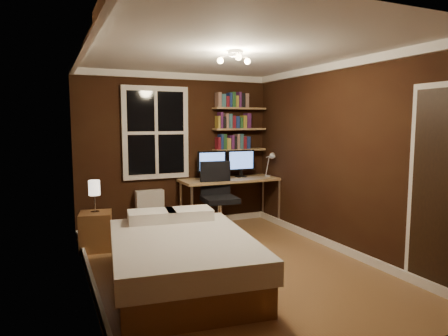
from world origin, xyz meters
name	(u,v)px	position (x,y,z in m)	size (l,w,h in m)	color
floor	(231,267)	(0.00, 0.00, 0.00)	(4.20, 4.20, 0.00)	olive
wall_back	(177,151)	(0.00, 2.10, 1.25)	(3.20, 0.04, 2.50)	black
wall_left	(86,169)	(-1.60, 0.00, 1.25)	(0.04, 4.20, 2.50)	black
wall_right	(341,158)	(1.60, 0.00, 1.25)	(0.04, 4.20, 2.50)	black
ceiling	(232,52)	(0.00, 0.00, 2.50)	(3.20, 4.20, 0.02)	white
window	(156,133)	(-0.35, 2.06, 1.55)	(1.06, 0.06, 1.46)	white
door	(447,194)	(1.59, -1.55, 1.02)	(0.03, 0.82, 2.05)	black
ceiling_fixture	(235,60)	(0.00, -0.10, 2.40)	(0.44, 0.44, 0.18)	beige
bookshelf_lower	(239,150)	(1.08, 1.98, 1.25)	(0.92, 0.22, 0.03)	tan
books_row_lower	(239,142)	(1.08, 1.98, 1.38)	(0.60, 0.16, 0.23)	maroon
bookshelf_middle	(239,129)	(1.08, 1.98, 1.60)	(0.92, 0.22, 0.03)	tan
books_row_middle	(239,122)	(1.08, 1.98, 1.73)	(0.60, 0.16, 0.23)	navy
bookshelf_upper	(239,108)	(1.08, 1.98, 1.95)	(0.92, 0.22, 0.03)	tan
books_row_upper	(239,101)	(1.08, 1.98, 2.08)	(0.54, 0.16, 0.23)	#275B2A
bed	(182,259)	(-0.70, -0.26, 0.28)	(1.65, 2.12, 0.66)	brown
nightstand	(96,231)	(-1.39, 1.35, 0.26)	(0.41, 0.41, 0.51)	brown
bedside_lamp	(95,196)	(-1.39, 1.35, 0.73)	(0.15, 0.15, 0.43)	white
radiator	(150,211)	(-0.49, 1.98, 0.33)	(0.43, 0.15, 0.65)	silver
desk	(231,182)	(0.82, 1.77, 0.73)	(1.67, 0.63, 0.79)	tan
monitor_left	(212,165)	(0.52, 1.85, 1.02)	(0.49, 0.12, 0.46)	black
monitor_right	(241,164)	(1.05, 1.85, 1.02)	(0.49, 0.12, 0.46)	black
desk_lamp	(270,164)	(1.49, 1.63, 1.01)	(0.14, 0.32, 0.44)	silver
office_chair	(219,206)	(0.43, 1.37, 0.44)	(0.61, 0.61, 1.11)	black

